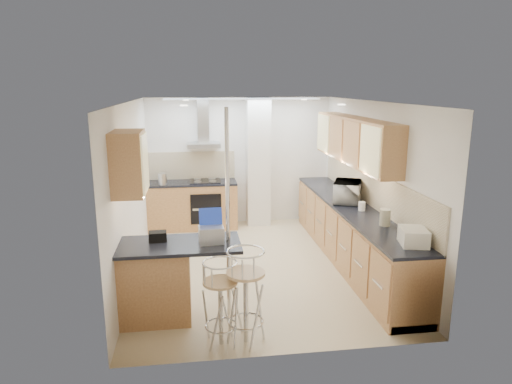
{
  "coord_description": "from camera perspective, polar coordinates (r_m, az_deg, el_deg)",
  "views": [
    {
      "loc": [
        -0.91,
        -6.55,
        2.74
      ],
      "look_at": [
        0.03,
        0.2,
        1.13
      ],
      "focal_mm": 32.0,
      "sensor_mm": 36.0,
      "label": 1
    }
  ],
  "objects": [
    {
      "name": "back_counter",
      "position": [
        8.94,
        -7.93,
        -1.6
      ],
      "size": [
        1.7,
        0.63,
        0.92
      ],
      "color": "#9F673F",
      "rests_on": "ground"
    },
    {
      "name": "microwave",
      "position": [
        7.37,
        11.37,
        0.05
      ],
      "size": [
        0.6,
        0.71,
        0.33
      ],
      "primitive_type": "imported",
      "rotation": [
        0.0,
        0.0,
        1.17
      ],
      "color": "white",
      "rests_on": "right_counter"
    },
    {
      "name": "bar_stool_end",
      "position": [
        5.0,
        -1.29,
        -12.93
      ],
      "size": [
        0.54,
        0.54,
        1.07
      ],
      "primitive_type": null,
      "rotation": [
        0.0,
        0.0,
        1.29
      ],
      "color": "tan",
      "rests_on": "ground"
    },
    {
      "name": "peninsula",
      "position": [
        5.58,
        -9.63,
        -10.85
      ],
      "size": [
        1.47,
        0.72,
        0.94
      ],
      "color": "#9F673F",
      "rests_on": "ground"
    },
    {
      "name": "kettle",
      "position": [
        8.65,
        -11.61,
        1.61
      ],
      "size": [
        0.16,
        0.16,
        0.22
      ],
      "primitive_type": "cylinder",
      "color": "#B2B5B7",
      "rests_on": "back_counter"
    },
    {
      "name": "laptop",
      "position": [
        5.35,
        -5.61,
        -5.35
      ],
      "size": [
        0.3,
        0.23,
        0.19
      ],
      "primitive_type": "cube",
      "rotation": [
        0.0,
        0.0,
        0.07
      ],
      "color": "#ADB0B5",
      "rests_on": "peninsula"
    },
    {
      "name": "ground",
      "position": [
        7.16,
        -0.02,
        -9.22
      ],
      "size": [
        4.8,
        4.8,
        0.0
      ],
      "primitive_type": "plane",
      "color": "beige",
      "rests_on": "ground"
    },
    {
      "name": "jar_c",
      "position": [
        6.26,
        15.83,
        -3.08
      ],
      "size": [
        0.18,
        0.18,
        0.22
      ],
      "primitive_type": "cylinder",
      "rotation": [
        0.0,
        0.0,
        -0.31
      ],
      "color": "beige",
      "rests_on": "right_counter"
    },
    {
      "name": "bread_bin",
      "position": [
        5.63,
        19.09,
        -5.29
      ],
      "size": [
        0.36,
        0.42,
        0.19
      ],
      "primitive_type": "cube",
      "rotation": [
        0.0,
        0.0,
        -0.22
      ],
      "color": "white",
      "rests_on": "right_counter"
    },
    {
      "name": "room_shell",
      "position": [
        7.13,
        2.15,
        3.61
      ],
      "size": [
        3.64,
        4.84,
        2.51
      ],
      "color": "white",
      "rests_on": "ground"
    },
    {
      "name": "jar_b",
      "position": [
        7.68,
        10.07,
        -0.04
      ],
      "size": [
        0.13,
        0.13,
        0.15
      ],
      "primitive_type": "cylinder",
      "rotation": [
        0.0,
        0.0,
        -0.22
      ],
      "color": "white",
      "rests_on": "right_counter"
    },
    {
      "name": "jar_d",
      "position": [
        6.92,
        13.1,
        -1.74
      ],
      "size": [
        0.11,
        0.11,
        0.13
      ],
      "primitive_type": "cylinder",
      "rotation": [
        0.0,
        0.0,
        -0.07
      ],
      "color": "white",
      "rests_on": "right_counter"
    },
    {
      "name": "bar_stool_near",
      "position": [
        5.0,
        -4.45,
        -13.68
      ],
      "size": [
        0.52,
        0.52,
        0.96
      ],
      "primitive_type": null,
      "rotation": [
        0.0,
        0.0,
        0.42
      ],
      "color": "tan",
      "rests_on": "ground"
    },
    {
      "name": "bag",
      "position": [
        5.52,
        -12.18,
        -5.44
      ],
      "size": [
        0.22,
        0.16,
        0.11
      ],
      "primitive_type": "cube",
      "rotation": [
        0.0,
        0.0,
        0.06
      ],
      "color": "black",
      "rests_on": "peninsula"
    },
    {
      "name": "right_counter",
      "position": [
        7.34,
        11.7,
        -5.09
      ],
      "size": [
        0.63,
        4.4,
        0.92
      ],
      "color": "#9F673F",
      "rests_on": "ground"
    },
    {
      "name": "jar_a",
      "position": [
        7.65,
        10.9,
        -0.08
      ],
      "size": [
        0.14,
        0.14,
        0.16
      ],
      "primitive_type": "cylinder",
      "rotation": [
        0.0,
        0.0,
        0.21
      ],
      "color": "white",
      "rests_on": "right_counter"
    }
  ]
}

